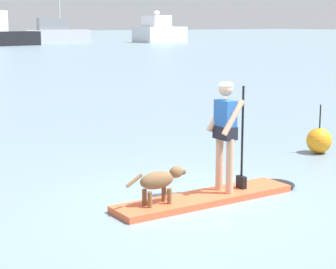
{
  "coord_description": "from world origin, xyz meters",
  "views": [
    {
      "loc": [
        -5.52,
        -7.03,
        2.72
      ],
      "look_at": [
        0.0,
        1.0,
        0.9
      ],
      "focal_mm": 64.12,
      "sensor_mm": 36.0,
      "label": 1
    }
  ],
  "objects_px": {
    "person_paddler": "(226,128)",
    "marker_buoy": "(319,141)",
    "moored_boat_port": "(56,33)",
    "paddleboard": "(216,196)",
    "moored_boat_center": "(160,32)",
    "dog": "(160,181)"
  },
  "relations": [
    {
      "from": "moored_boat_port",
      "to": "moored_boat_center",
      "type": "xyz_separation_m",
      "value": [
        11.66,
        -9.86,
        0.17
      ]
    },
    {
      "from": "dog",
      "to": "marker_buoy",
      "type": "height_order",
      "value": "marker_buoy"
    },
    {
      "from": "person_paddler",
      "to": "dog",
      "type": "distance_m",
      "value": 1.38
    },
    {
      "from": "person_paddler",
      "to": "moored_boat_center",
      "type": "relative_size",
      "value": 0.2
    },
    {
      "from": "moored_boat_port",
      "to": "marker_buoy",
      "type": "xyz_separation_m",
      "value": [
        -27.25,
        -74.24,
        -1.05
      ]
    },
    {
      "from": "person_paddler",
      "to": "marker_buoy",
      "type": "relative_size",
      "value": 1.68
    },
    {
      "from": "marker_buoy",
      "to": "person_paddler",
      "type": "bearing_deg",
      "value": -159.46
    },
    {
      "from": "moored_boat_port",
      "to": "moored_boat_center",
      "type": "bearing_deg",
      "value": -40.23
    },
    {
      "from": "moored_boat_center",
      "to": "marker_buoy",
      "type": "xyz_separation_m",
      "value": [
        -38.91,
        -64.38,
        -1.22
      ]
    },
    {
      "from": "dog",
      "to": "person_paddler",
      "type": "bearing_deg",
      "value": -1.33
    },
    {
      "from": "person_paddler",
      "to": "moored_boat_port",
      "type": "bearing_deg",
      "value": 67.71
    },
    {
      "from": "person_paddler",
      "to": "marker_buoy",
      "type": "xyz_separation_m",
      "value": [
        3.76,
        1.41,
        -0.84
      ]
    },
    {
      "from": "dog",
      "to": "moored_boat_port",
      "type": "relative_size",
      "value": 0.09
    },
    {
      "from": "moored_boat_center",
      "to": "marker_buoy",
      "type": "height_order",
      "value": "moored_boat_center"
    },
    {
      "from": "moored_boat_center",
      "to": "paddleboard",
      "type": "bearing_deg",
      "value": -123.07
    },
    {
      "from": "marker_buoy",
      "to": "dog",
      "type": "bearing_deg",
      "value": -164.5
    },
    {
      "from": "person_paddler",
      "to": "moored_boat_center",
      "type": "bearing_deg",
      "value": 57.04
    },
    {
      "from": "dog",
      "to": "marker_buoy",
      "type": "distance_m",
      "value": 5.16
    },
    {
      "from": "paddleboard",
      "to": "person_paddler",
      "type": "relative_size",
      "value": 1.92
    },
    {
      "from": "dog",
      "to": "moored_boat_port",
      "type": "height_order",
      "value": "moored_boat_port"
    },
    {
      "from": "paddleboard",
      "to": "moored_boat_center",
      "type": "relative_size",
      "value": 0.38
    },
    {
      "from": "paddleboard",
      "to": "moored_boat_center",
      "type": "xyz_separation_m",
      "value": [
        42.84,
        65.78,
        1.44
      ]
    }
  ]
}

